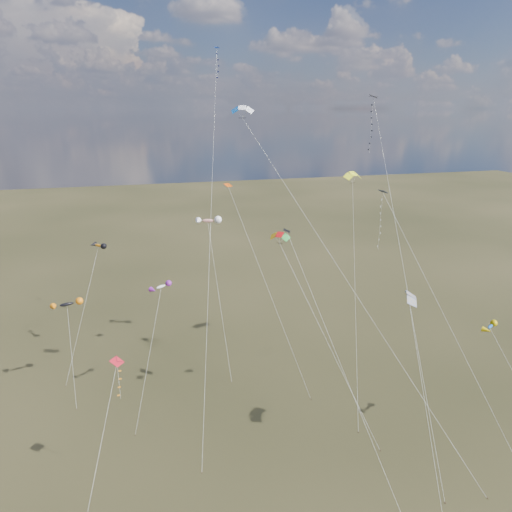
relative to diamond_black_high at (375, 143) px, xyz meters
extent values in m
plane|color=black|center=(-13.88, -17.08, -31.70)|extent=(400.00, 400.00, 0.00)
cube|color=black|center=(0.07, 1.37, 5.07)|extent=(1.12, 1.15, 0.35)
cylinder|color=silver|center=(-0.51, -9.44, -13.31)|extent=(1.18, 21.64, 36.78)
cube|color=#332316|center=(-1.09, -20.25, -31.64)|extent=(0.10, 0.10, 0.12)
cube|color=#081846|center=(-14.36, 20.18, 11.87)|extent=(0.74, 0.71, 0.25)
cylinder|color=silver|center=(-18.53, 4.80, -9.91)|extent=(8.36, 30.77, 43.58)
cube|color=#332316|center=(-22.70, -10.57, -31.64)|extent=(0.10, 0.10, 0.12)
cube|color=black|center=(-11.34, -2.56, -8.91)|extent=(0.96, 0.99, 0.31)
cylinder|color=silver|center=(-8.58, -11.62, -20.31)|extent=(5.54, 18.14, 22.80)
cube|color=red|center=(-29.90, -8.74, -18.67)|extent=(1.37, 1.39, 0.47)
cylinder|color=silver|center=(-31.94, -13.08, -25.19)|extent=(4.11, 8.72, 13.04)
cube|color=#081747|center=(-1.39, -4.88, -4.68)|extent=(0.99, 1.02, 0.34)
cylinder|color=silver|center=(3.71, -12.18, -18.19)|extent=(10.22, 14.64, 27.03)
cube|color=#DE4909|center=(-15.16, 10.29, -5.76)|extent=(1.17, 1.15, 0.35)
cylinder|color=silver|center=(-11.24, 4.22, -18.73)|extent=(7.86, 12.18, 25.95)
cube|color=#332316|center=(-7.33, -1.85, -31.64)|extent=(0.10, 0.10, 0.12)
cylinder|color=silver|center=(-1.16, -0.06, -18.20)|extent=(6.50, 18.19, 27.00)
cube|color=#332316|center=(-4.40, -9.14, -31.64)|extent=(0.10, 0.10, 0.12)
cylinder|color=silver|center=(-5.97, -9.39, -13.93)|extent=(18.31, 22.89, 35.56)
cube|color=#332316|center=(3.17, -20.82, -31.64)|extent=(0.10, 0.10, 0.12)
cylinder|color=silver|center=(-2.64, -18.10, -22.71)|extent=(2.22, 12.12, 17.99)
cylinder|color=silver|center=(-7.48, -6.50, -20.79)|extent=(8.06, 11.88, 21.84)
cube|color=#332316|center=(-3.46, -12.42, -31.64)|extent=(0.10, 0.10, 0.12)
ellipsoid|color=black|center=(-36.59, 10.00, -20.15)|extent=(3.63, 2.02, 1.06)
cylinder|color=silver|center=(-36.35, 6.85, -25.92)|extent=(0.51, 6.33, 11.57)
cube|color=#332316|center=(-36.10, 3.69, -31.64)|extent=(0.10, 0.10, 0.12)
ellipsoid|color=orange|center=(-32.71, 18.36, -14.96)|extent=(2.50, 2.67, 0.96)
cylinder|color=silver|center=(-35.37, 13.86, -23.33)|extent=(5.37, 9.02, 16.75)
cube|color=#332316|center=(-38.04, 9.37, -31.64)|extent=(0.10, 0.10, 0.12)
ellipsoid|color=silver|center=(-24.86, 4.41, -16.77)|extent=(2.65, 2.19, 0.86)
cylinder|color=silver|center=(-27.03, 0.70, -24.23)|extent=(4.35, 7.45, 14.95)
cube|color=#332316|center=(-29.19, -3.01, -31.64)|extent=(0.10, 0.10, 0.12)
ellipsoid|color=red|center=(-16.80, 17.77, -12.17)|extent=(3.64, 2.25, 1.34)
cylinder|color=silver|center=(-16.56, 11.15, -21.93)|extent=(0.51, 13.26, 19.54)
cube|color=#332316|center=(-16.32, 4.53, -31.64)|extent=(0.10, 0.10, 0.12)
ellipsoid|color=#1651AE|center=(8.64, -12.07, -18.47)|extent=(2.31, 1.77, 0.81)
camera|label=1|loc=(-27.05, -48.14, 3.73)|focal=32.00mm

